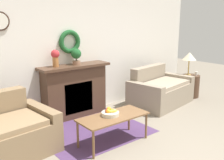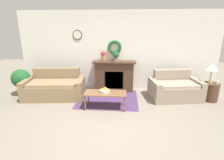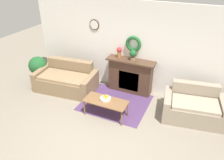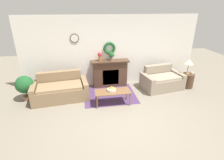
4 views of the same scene
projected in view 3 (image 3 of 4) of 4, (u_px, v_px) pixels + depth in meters
The scene contains 11 objects.
ground_plane at pixel (93, 146), 4.84m from camera, with size 16.00×16.00×0.00m, color gray.
floor_rug at pixel (115, 103), 6.30m from camera, with size 1.84×1.60×0.01m.
wall_back at pixel (137, 48), 6.35m from camera, with size 6.80×0.16×2.70m.
fireplace at pixel (130, 76), 6.61m from camera, with size 1.45×0.41×1.06m.
couch_left at pixel (66, 80), 6.82m from camera, with size 1.93×1.16×0.87m.
loveseat_right at pixel (194, 107), 5.58m from camera, with size 1.63×1.14×0.86m.
coffee_table at pixel (106, 102), 5.60m from camera, with size 1.14×0.50×0.46m.
fruit_bowl at pixel (105, 98), 5.61m from camera, with size 0.28×0.28×0.12m.
vase_on_mantel_left at pixel (119, 52), 6.41m from camera, with size 0.16×0.16×0.32m.
potted_plant_on_mantel at pixel (133, 54), 6.24m from camera, with size 0.20×0.20×0.31m.
potted_plant_floor_by_couch at pixel (38, 66), 7.16m from camera, with size 0.59×0.59×0.87m.
Camera 3 is at (1.84, -3.01, 3.65)m, focal length 35.00 mm.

